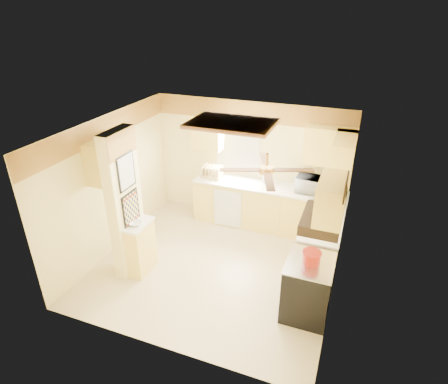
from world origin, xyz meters
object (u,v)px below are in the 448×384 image
at_px(bowl, 136,224).
at_px(kettle, 322,227).
at_px(stove, 307,287).
at_px(dutch_oven, 312,257).
at_px(microwave, 311,184).

relative_size(bowl, kettle, 0.77).
height_order(bowl, kettle, kettle).
height_order(stove, kettle, kettle).
distance_m(stove, dutch_oven, 0.54).
relative_size(microwave, kettle, 2.19).
bearing_deg(microwave, kettle, 108.82).
relative_size(stove, microwave, 1.65).
relative_size(dutch_oven, kettle, 1.05).
xyz_separation_m(dutch_oven, kettle, (0.03, 0.75, 0.05)).
bearing_deg(bowl, dutch_oven, 1.03).
xyz_separation_m(stove, kettle, (0.03, 0.75, 0.60)).
xyz_separation_m(bowl, kettle, (2.85, 0.81, 0.09)).
bearing_deg(kettle, stove, -92.53).
xyz_separation_m(stove, bowl, (-2.81, -0.05, 0.50)).
xyz_separation_m(microwave, kettle, (0.39, -1.42, -0.04)).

